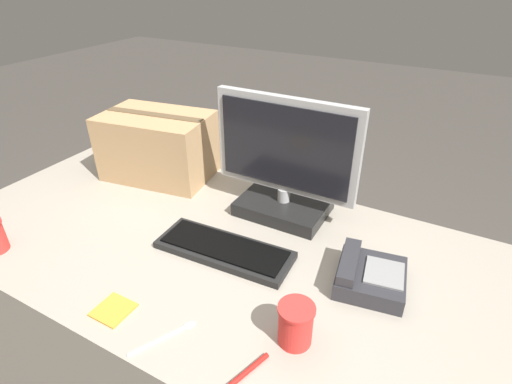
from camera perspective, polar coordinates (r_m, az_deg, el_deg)
name	(u,v)px	position (r m, az deg, el deg)	size (l,w,h in m)	color
ground_plane	(217,379)	(1.82, -5.55, -25.08)	(12.00, 12.00, 0.00)	#47423D
office_desk	(212,319)	(1.54, -6.23, -17.58)	(1.80, 0.90, 0.71)	#A89E8E
monitor	(285,170)	(1.35, 4.12, 3.13)	(0.50, 0.22, 0.42)	black
keyboard	(224,249)	(1.24, -4.55, -8.17)	(0.43, 0.17, 0.03)	black
desk_phone	(368,276)	(1.16, 15.76, -11.45)	(0.21, 0.21, 0.08)	#2D2D33
paper_cup_right	(296,324)	(0.98, 5.68, -18.26)	(0.09, 0.09, 0.11)	red
spoon	(173,333)	(1.04, -11.75, -19.13)	(0.09, 0.16, 0.00)	silver
cardboard_box	(158,146)	(1.67, -13.81, 6.46)	(0.46, 0.33, 0.26)	tan
pen_marker	(244,374)	(0.95, -1.72, -24.55)	(0.06, 0.14, 0.01)	red
sticky_note_pad	(113,310)	(1.13, -19.70, -15.56)	(0.09, 0.09, 0.01)	gold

